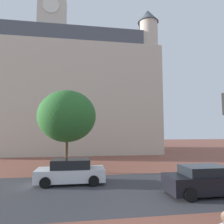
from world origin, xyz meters
TOP-DOWN VIEW (x-y plane):
  - ground_plane at (0.00, 10.00)m, footprint 120.00×120.00m
  - street_asphalt_strip at (0.00, 7.34)m, footprint 120.00×7.57m
  - landmark_building at (-4.18, 29.44)m, footprint 27.07×14.48m
  - car_white at (-2.58, 9.01)m, footprint 4.26×1.98m
  - car_black at (4.49, 5.67)m, footprint 4.11×2.00m
  - tree_curb_far at (-3.14, 12.51)m, footprint 4.71×4.71m

SIDE VIEW (x-z plane):
  - ground_plane at x=0.00m, z-range 0.00..0.00m
  - street_asphalt_strip at x=0.00m, z-range 0.00..0.00m
  - car_black at x=4.49m, z-range -0.02..1.46m
  - car_white at x=-2.58m, z-range -0.04..1.48m
  - tree_curb_far at x=-3.14m, z-range 1.19..7.84m
  - landmark_building at x=-4.18m, z-range -5.96..24.92m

